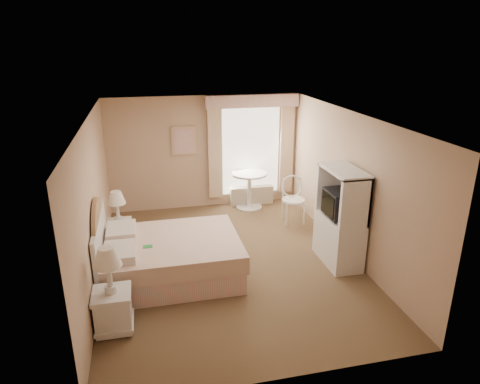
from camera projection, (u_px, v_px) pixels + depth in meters
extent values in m
cube|color=brown|center=(230.00, 262.00, 7.34)|extent=(4.20, 5.50, 0.01)
cube|color=silver|center=(229.00, 117.00, 6.50)|extent=(4.20, 5.50, 0.01)
cube|color=tan|center=(204.00, 153.00, 9.44)|extent=(4.20, 0.01, 2.50)
cube|color=tan|center=(283.00, 283.00, 4.39)|extent=(4.20, 0.01, 2.50)
cube|color=tan|center=(94.00, 205.00, 6.48)|extent=(0.01, 5.50, 2.50)
cube|color=tan|center=(349.00, 185.00, 7.36)|extent=(0.01, 5.50, 2.50)
cube|color=white|center=(251.00, 150.00, 9.64)|extent=(1.30, 0.02, 2.00)
cube|color=beige|center=(215.00, 153.00, 9.42)|extent=(0.30, 0.08, 2.05)
cube|color=beige|center=(286.00, 149.00, 9.76)|extent=(0.30, 0.08, 2.05)
cube|color=#DA918D|center=(252.00, 101.00, 9.18)|extent=(2.05, 0.20, 0.28)
cube|color=beige|center=(251.00, 195.00, 9.90)|extent=(1.00, 0.22, 0.42)
cube|color=tan|center=(184.00, 141.00, 9.22)|extent=(0.52, 0.03, 0.62)
cube|color=beige|center=(184.00, 141.00, 9.20)|extent=(0.42, 0.02, 0.52)
cube|color=#DA918D|center=(172.00, 266.00, 6.86)|extent=(2.10, 1.60, 0.36)
cube|color=beige|center=(171.00, 248.00, 6.75)|extent=(2.16, 1.66, 0.28)
cube|color=beige|center=(120.00, 253.00, 6.18)|extent=(0.45, 0.62, 0.14)
cube|color=beige|center=(121.00, 231.00, 6.88)|extent=(0.45, 0.62, 0.14)
cube|color=green|center=(148.00, 246.00, 6.49)|extent=(0.14, 0.10, 0.01)
cube|color=silver|center=(101.00, 252.00, 6.51)|extent=(0.06, 1.70, 1.10)
cylinder|color=#997B51|center=(100.00, 246.00, 6.48)|extent=(0.05, 1.51, 1.51)
cube|color=white|center=(114.00, 312.00, 5.56)|extent=(0.45, 0.45, 0.49)
cube|color=white|center=(111.00, 294.00, 5.47)|extent=(0.49, 0.49, 0.06)
cube|color=white|center=(115.00, 323.00, 5.62)|extent=(0.49, 0.49, 0.05)
cylinder|color=silver|center=(111.00, 289.00, 5.44)|extent=(0.16, 0.16, 0.10)
cylinder|color=silver|center=(109.00, 275.00, 5.38)|extent=(0.07, 0.07, 0.39)
cone|color=white|center=(107.00, 257.00, 5.29)|extent=(0.35, 0.35, 0.25)
cube|color=white|center=(120.00, 235.00, 7.81)|extent=(0.41, 0.41, 0.44)
cube|color=white|center=(119.00, 223.00, 7.72)|extent=(0.44, 0.44, 0.05)
cube|color=white|center=(121.00, 243.00, 7.86)|extent=(0.44, 0.44, 0.04)
cylinder|color=silver|center=(118.00, 219.00, 7.70)|extent=(0.14, 0.14, 0.09)
cylinder|color=silver|center=(118.00, 210.00, 7.64)|extent=(0.06, 0.06, 0.35)
cone|color=white|center=(116.00, 198.00, 7.56)|extent=(0.32, 0.32, 0.23)
cylinder|color=silver|center=(249.00, 207.00, 9.73)|extent=(0.58, 0.58, 0.03)
cylinder|color=silver|center=(249.00, 190.00, 9.60)|extent=(0.09, 0.09, 0.78)
cylinder|color=white|center=(249.00, 174.00, 9.47)|extent=(0.78, 0.78, 0.04)
cylinder|color=silver|center=(287.00, 215.00, 8.68)|extent=(0.03, 0.03, 0.48)
cylinder|color=silver|center=(304.00, 214.00, 8.73)|extent=(0.03, 0.03, 0.48)
cylinder|color=silver|center=(282.00, 209.00, 9.02)|extent=(0.03, 0.03, 0.48)
cylinder|color=silver|center=(299.00, 208.00, 9.07)|extent=(0.03, 0.03, 0.48)
cylinder|color=white|center=(293.00, 200.00, 8.79)|extent=(0.50, 0.50, 0.04)
torus|color=silver|center=(292.00, 186.00, 8.84)|extent=(0.47, 0.15, 0.46)
cylinder|color=silver|center=(283.00, 188.00, 8.87)|extent=(0.03, 0.03, 0.43)
cylinder|color=silver|center=(300.00, 188.00, 8.92)|extent=(0.03, 0.03, 0.43)
cube|color=white|center=(338.00, 240.00, 7.25)|extent=(0.50, 1.00, 0.82)
cube|color=white|center=(356.00, 204.00, 6.54)|extent=(0.50, 0.07, 0.82)
cube|color=white|center=(330.00, 185.00, 7.40)|extent=(0.50, 0.07, 0.82)
cube|color=white|center=(344.00, 170.00, 6.83)|extent=(0.50, 1.00, 0.05)
cube|color=white|center=(355.00, 193.00, 7.02)|extent=(0.04, 1.00, 0.82)
cube|color=black|center=(340.00, 203.00, 7.02)|extent=(0.44, 0.55, 0.44)
cube|color=black|center=(328.00, 204.00, 6.97)|extent=(0.02, 0.45, 0.36)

